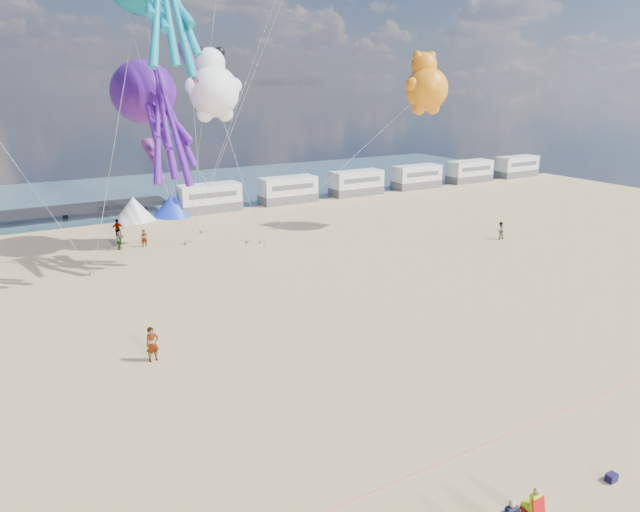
{
  "coord_description": "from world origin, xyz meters",
  "views": [
    {
      "loc": [
        -14.23,
        -18.07,
        13.35
      ],
      "look_at": [
        -0.14,
        6.0,
        4.86
      ],
      "focal_mm": 32.0,
      "sensor_mm": 36.0,
      "label": 1
    }
  ],
  "objects": [
    {
      "name": "motorhome_4",
      "position": [
        44.0,
        40.0,
        1.5
      ],
      "size": [
        6.6,
        2.5,
        3.0
      ],
      "primitive_type": "cube",
      "color": "silver",
      "rests_on": "ground"
    },
    {
      "name": "sandbag_c",
      "position": [
        5.52,
        25.6,
        0.11
      ],
      "size": [
        0.5,
        0.35,
        0.22
      ],
      "primitive_type": "cube",
      "color": "gray",
      "rests_on": "ground"
    },
    {
      "name": "beachgoer_3",
      "position": [
        -5.0,
        33.17,
        0.92
      ],
      "size": [
        1.21,
        0.71,
        1.85
      ],
      "primitive_type": "imported",
      "rotation": [
        0.0,
        0.0,
        0.02
      ],
      "color": "#7F6659",
      "rests_on": "ground"
    },
    {
      "name": "sandbag_d",
      "position": [
        2.36,
        31.74,
        0.11
      ],
      "size": [
        0.5,
        0.35,
        0.22
      ],
      "primitive_type": "cube",
      "color": "gray",
      "rests_on": "ground"
    },
    {
      "name": "sandbag_e",
      "position": [
        -0.14,
        28.56,
        0.11
      ],
      "size": [
        0.5,
        0.35,
        0.22
      ],
      "primitive_type": "cube",
      "color": "gray",
      "rests_on": "ground"
    },
    {
      "name": "ground",
      "position": [
        0.0,
        0.0,
        0.0
      ],
      "size": [
        120.0,
        120.0,
        0.0
      ],
      "primitive_type": "plane",
      "color": "#D5B57B",
      "rests_on": "ground"
    },
    {
      "name": "kite_panda",
      "position": [
        2.07,
        26.24,
        12.68
      ],
      "size": [
        5.76,
        5.56,
        6.77
      ],
      "primitive_type": null,
      "rotation": [
        0.0,
        0.0,
        0.25
      ],
      "color": "white"
    },
    {
      "name": "beachgoer_4",
      "position": [
        -5.53,
        29.97,
        0.86
      ],
      "size": [
        0.84,
        1.09,
        1.72
      ],
      "primitive_type": "imported",
      "rotation": [
        0.0,
        0.0,
        1.09
      ],
      "color": "#7F6659",
      "rests_on": "ground"
    },
    {
      "name": "beachgoer_5",
      "position": [
        -3.56,
        29.62,
        0.74
      ],
      "size": [
        1.44,
        0.91,
        1.48
      ],
      "primitive_type": "imported",
      "rotation": [
        0.0,
        0.0,
        5.91
      ],
      "color": "#7F6659",
      "rests_on": "ground"
    },
    {
      "name": "motorhome_3",
      "position": [
        34.5,
        40.0,
        1.5
      ],
      "size": [
        6.6,
        2.5,
        3.0
      ],
      "primitive_type": "cube",
      "color": "silver",
      "rests_on": "ground"
    },
    {
      "name": "kite_teddy_orange",
      "position": [
        20.84,
        22.92,
        12.8
      ],
      "size": [
        5.6,
        5.41,
        6.51
      ],
      "primitive_type": null,
      "rotation": [
        0.0,
        0.0,
        0.27
      ],
      "color": "orange"
    },
    {
      "name": "tent_blue",
      "position": [
        2.0,
        40.0,
        1.2
      ],
      "size": [
        4.0,
        4.0,
        2.4
      ],
      "primitive_type": "cone",
      "color": "#1933CC",
      "rests_on": "ground"
    },
    {
      "name": "cooler_navy",
      "position": [
        3.03,
        -8.75,
        0.15
      ],
      "size": [
        0.38,
        0.28,
        0.3
      ],
      "primitive_type": "cube",
      "color": "#18133E",
      "rests_on": "ground"
    },
    {
      "name": "water",
      "position": [
        0.0,
        55.0,
        0.02
      ],
      "size": [
        120.0,
        120.0,
        0.0
      ],
      "primitive_type": "plane",
      "color": "#325161",
      "rests_on": "ground"
    },
    {
      "name": "sandbag_b",
      "position": [
        4.58,
        26.26,
        0.11
      ],
      "size": [
        0.5,
        0.35,
        0.22
      ],
      "primitive_type": "cube",
      "color": "gray",
      "rests_on": "ground"
    },
    {
      "name": "kite_octopus_purple",
      "position": [
        -2.83,
        28.6,
        12.64
      ],
      "size": [
        6.9,
        10.77,
        11.4
      ],
      "primitive_type": null,
      "rotation": [
        0.0,
        0.0,
        0.28
      ],
      "color": "#4D1492"
    },
    {
      "name": "motorhome_2",
      "position": [
        25.0,
        40.0,
        1.5
      ],
      "size": [
        6.6,
        2.5,
        3.0
      ],
      "primitive_type": "cube",
      "color": "silver",
      "rests_on": "ground"
    },
    {
      "name": "rope_line",
      "position": [
        0.0,
        -5.0,
        0.02
      ],
      "size": [
        34.0,
        0.03,
        0.03
      ],
      "primitive_type": "cylinder",
      "rotation": [
        0.0,
        1.57,
        0.0
      ],
      "color": "#F2338C",
      "rests_on": "ground"
    },
    {
      "name": "windsock_mid",
      "position": [
        -1.49,
        20.87,
        14.6
      ],
      "size": [
        1.93,
        5.37,
        5.28
      ],
      "primitive_type": null,
      "rotation": [
        0.0,
        0.0,
        -0.18
      ],
      "color": "red"
    },
    {
      "name": "beachgoer_1",
      "position": [
        24.36,
        16.17,
        0.78
      ],
      "size": [
        0.81,
        0.57,
        1.56
      ],
      "primitive_type": "imported",
      "rotation": [
        0.0,
        0.0,
        3.05
      ],
      "color": "#7F6659",
      "rests_on": "ground"
    },
    {
      "name": "sandbag_a",
      "position": [
        -8.64,
        24.09,
        0.11
      ],
      "size": [
        0.5,
        0.35,
        0.22
      ],
      "primitive_type": "cube",
      "color": "gray",
      "rests_on": "ground"
    },
    {
      "name": "motorhome_0",
      "position": [
        6.0,
        40.0,
        1.5
      ],
      "size": [
        6.6,
        2.5,
        3.0
      ],
      "primitive_type": "cube",
      "color": "silver",
      "rests_on": "ground"
    },
    {
      "name": "tent_white",
      "position": [
        -2.0,
        40.0,
        1.2
      ],
      "size": [
        4.0,
        4.0,
        2.4
      ],
      "primitive_type": "cone",
      "color": "white",
      "rests_on": "ground"
    },
    {
      "name": "windsock_right",
      "position": [
        -3.58,
        23.85,
        7.95
      ],
      "size": [
        1.03,
        4.69,
        4.66
      ],
      "primitive_type": null,
      "rotation": [
        0.0,
        0.0,
        -0.03
      ],
      "color": "red"
    },
    {
      "name": "motorhome_5",
      "position": [
        53.5,
        40.0,
        1.5
      ],
      "size": [
        6.6,
        2.5,
        3.0
      ],
      "primitive_type": "cube",
      "color": "silver",
      "rests_on": "ground"
    },
    {
      "name": "standing_person",
      "position": [
        -8.39,
        8.41,
        0.91
      ],
      "size": [
        0.71,
        0.51,
        1.81
      ],
      "primitive_type": "imported",
      "rotation": [
        0.0,
        0.0,
        0.13
      ],
      "color": "tan",
      "rests_on": "ground"
    },
    {
      "name": "motorhome_1",
      "position": [
        15.5,
        40.0,
        1.5
      ],
      "size": [
        6.6,
        2.5,
        3.0
      ],
      "primitive_type": "cube",
      "color": "silver",
      "rests_on": "ground"
    }
  ]
}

